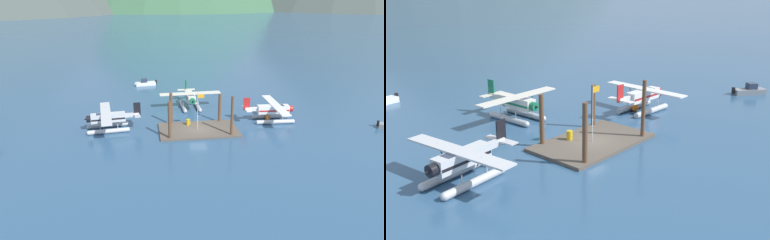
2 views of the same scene
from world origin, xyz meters
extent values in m
plane|color=#2D5175|center=(0.00, 0.00, 0.00)|extent=(1200.00, 1200.00, 0.00)
cube|color=brown|center=(0.00, 0.00, 0.15)|extent=(11.19, 6.60, 0.30)
cylinder|color=brown|center=(-4.29, -2.78, 2.69)|extent=(0.44, 0.44, 5.37)
cylinder|color=brown|center=(4.18, -2.74, 2.89)|extent=(0.37, 0.37, 5.78)
cylinder|color=brown|center=(-3.62, 2.98, 2.46)|extent=(0.44, 0.44, 4.93)
cylinder|color=brown|center=(3.74, 3.05, 2.25)|extent=(0.45, 0.45, 4.49)
cylinder|color=silver|center=(-0.12, -0.09, 2.92)|extent=(0.08, 0.08, 5.24)
cube|color=orange|center=(0.33, -0.09, 5.19)|extent=(0.90, 0.03, 0.56)
sphere|color=gold|center=(-0.12, -0.09, 5.59)|extent=(0.10, 0.10, 0.10)
cylinder|color=gold|center=(-1.23, 1.78, 0.74)|extent=(0.58, 0.58, 0.88)
torus|color=gold|center=(-1.23, 1.78, 0.74)|extent=(0.62, 0.62, 0.04)
sphere|color=orange|center=(11.34, 3.05, 0.44)|extent=(0.88, 0.88, 0.88)
cylinder|color=#B7BABF|center=(-12.57, 0.79, 0.32)|extent=(5.64, 1.30, 0.64)
sphere|color=#B7BABF|center=(-15.35, 0.46, 0.32)|extent=(0.64, 0.64, 0.64)
cylinder|color=#B7BABF|center=(-12.87, 3.27, 0.32)|extent=(5.64, 1.30, 0.64)
sphere|color=#B7BABF|center=(-15.65, 2.94, 0.32)|extent=(0.64, 0.64, 0.64)
cylinder|color=#B7BABF|center=(-13.76, 0.65, 0.99)|extent=(0.10, 0.10, 0.70)
cylinder|color=#B7BABF|center=(-11.38, 0.94, 0.99)|extent=(0.10, 0.10, 0.70)
cylinder|color=#B7BABF|center=(-14.06, 3.13, 0.99)|extent=(0.10, 0.10, 0.70)
cylinder|color=#B7BABF|center=(-11.68, 3.42, 0.99)|extent=(0.10, 0.10, 0.70)
cube|color=silver|center=(-12.72, 2.03, 1.94)|extent=(4.91, 1.80, 1.20)
cube|color=black|center=(-12.72, 2.03, 1.84)|extent=(4.82, 1.81, 0.24)
cube|color=#283347|center=(-13.79, 1.91, 2.27)|extent=(1.22, 1.18, 0.56)
cube|color=silver|center=(-13.02, 2.00, 2.61)|extent=(2.63, 10.49, 0.14)
cylinder|color=black|center=(-12.75, -0.19, 2.27)|extent=(0.15, 0.63, 0.84)
cylinder|color=black|center=(-13.28, 4.18, 2.27)|extent=(0.15, 0.63, 0.84)
cylinder|color=black|center=(-15.40, 1.71, 1.94)|extent=(0.71, 1.02, 0.96)
cone|color=black|center=(-15.85, 1.66, 1.94)|extent=(0.39, 0.40, 0.36)
cube|color=silver|center=(-9.49, 2.42, 2.04)|extent=(2.24, 0.70, 0.56)
cube|color=black|center=(-8.60, 2.53, 2.89)|extent=(1.01, 0.24, 1.90)
cube|color=silver|center=(-8.70, 2.52, 2.14)|extent=(1.18, 3.27, 0.10)
cylinder|color=#B7BABF|center=(12.03, 3.72, 0.32)|extent=(5.63, 0.93, 0.64)
sphere|color=#B7BABF|center=(14.82, 3.58, 0.32)|extent=(0.64, 0.64, 0.64)
cylinder|color=#B7BABF|center=(11.90, 1.22, 0.32)|extent=(5.63, 0.93, 0.64)
sphere|color=#B7BABF|center=(14.69, 1.08, 0.32)|extent=(0.64, 0.64, 0.64)
cylinder|color=#B7BABF|center=(13.22, 3.66, 0.99)|extent=(0.10, 0.10, 0.70)
cylinder|color=#B7BABF|center=(10.83, 3.78, 0.99)|extent=(0.10, 0.10, 0.70)
cylinder|color=#B7BABF|center=(13.10, 1.16, 0.99)|extent=(0.10, 0.10, 0.70)
cylinder|color=#B7BABF|center=(10.70, 1.29, 0.99)|extent=(0.10, 0.10, 0.70)
cube|color=white|center=(11.96, 2.47, 1.94)|extent=(4.86, 1.48, 1.20)
cube|color=#B21E1E|center=(11.96, 2.47, 1.84)|extent=(4.76, 1.50, 0.24)
cube|color=#283347|center=(13.04, 2.42, 2.27)|extent=(1.15, 1.11, 0.56)
cube|color=white|center=(12.26, 2.46, 2.61)|extent=(1.93, 10.46, 0.14)
cylinder|color=#B21E1E|center=(12.37, 4.65, 2.27)|extent=(0.11, 0.63, 0.84)
cylinder|color=#B21E1E|center=(12.15, 0.26, 2.27)|extent=(0.11, 0.63, 0.84)
cylinder|color=#B21E1E|center=(14.66, 2.33, 1.94)|extent=(0.65, 0.99, 0.96)
cone|color=black|center=(15.11, 2.31, 1.94)|extent=(0.37, 0.38, 0.36)
cube|color=white|center=(8.72, 2.64, 2.04)|extent=(2.22, 0.55, 0.56)
cube|color=#B21E1E|center=(7.82, 2.69, 2.89)|extent=(1.00, 0.17, 1.90)
cube|color=white|center=(7.92, 2.68, 2.14)|extent=(0.96, 3.24, 0.10)
cylinder|color=#B7BABF|center=(1.50, 11.08, 0.32)|extent=(0.84, 5.62, 0.64)
sphere|color=#B7BABF|center=(1.59, 8.29, 0.32)|extent=(0.64, 0.64, 0.64)
cylinder|color=#B7BABF|center=(-1.00, 11.00, 0.32)|extent=(0.84, 5.62, 0.64)
sphere|color=#B7BABF|center=(-0.90, 8.20, 0.32)|extent=(0.64, 0.64, 0.64)
cylinder|color=#B7BABF|center=(1.54, 9.89, 0.99)|extent=(0.10, 0.10, 0.70)
cylinder|color=#B7BABF|center=(1.45, 12.28, 0.99)|extent=(0.10, 0.10, 0.70)
cylinder|color=#B7BABF|center=(-0.96, 9.80, 0.99)|extent=(0.10, 0.10, 0.70)
cylinder|color=#B7BABF|center=(-1.04, 12.20, 0.99)|extent=(0.10, 0.10, 0.70)
cube|color=silver|center=(0.25, 11.04, 1.94)|extent=(1.41, 4.84, 1.20)
cube|color=#196B47|center=(0.25, 11.04, 1.84)|extent=(1.42, 4.75, 0.24)
cube|color=#283347|center=(0.28, 9.96, 2.27)|extent=(1.09, 1.14, 0.56)
cube|color=silver|center=(0.26, 10.74, 2.61)|extent=(10.44, 1.76, 0.14)
cylinder|color=#196B47|center=(2.46, 10.82, 2.27)|extent=(0.62, 0.10, 0.84)
cylinder|color=#196B47|center=(-1.94, 10.66, 2.27)|extent=(0.62, 0.10, 0.84)
cylinder|color=#196B47|center=(0.34, 8.34, 1.94)|extent=(0.98, 0.63, 0.96)
cone|color=black|center=(0.36, 7.89, 1.94)|extent=(0.37, 0.36, 0.36)
cube|color=silver|center=(0.13, 14.29, 2.04)|extent=(0.52, 2.21, 0.56)
cube|color=#196B47|center=(0.10, 15.19, 2.89)|extent=(0.16, 1.00, 1.90)
cube|color=silver|center=(0.10, 15.09, 2.14)|extent=(3.23, 0.91, 0.10)
cube|color=black|center=(26.45, -2.21, 0.60)|extent=(0.47, 0.48, 0.80)
cube|color=silver|center=(-7.13, 27.88, 0.35)|extent=(4.37, 2.09, 0.70)
sphere|color=silver|center=(-9.21, 27.58, 0.35)|extent=(0.70, 0.70, 0.70)
cube|color=#283347|center=(-7.43, 27.84, 1.10)|extent=(1.35, 1.26, 0.80)
cube|color=black|center=(-4.88, 28.21, 0.60)|extent=(0.37, 0.40, 0.80)
camera|label=1|loc=(-7.32, -45.94, 18.47)|focal=32.56mm
camera|label=2|loc=(-29.48, -24.60, 14.64)|focal=41.03mm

